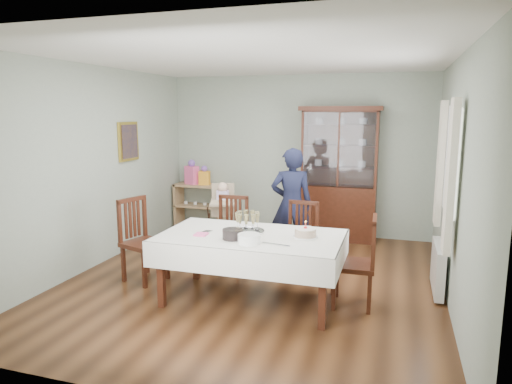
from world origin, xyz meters
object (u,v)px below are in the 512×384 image
at_px(chair_far_left, 230,248).
at_px(gift_bag_pink, 192,173).
at_px(dining_table, 251,268).
at_px(sideboard, 200,206).
at_px(chair_end_left, 144,256).
at_px(woman, 291,204).
at_px(high_chair, 223,224).
at_px(champagne_tray, 248,226).
at_px(chair_far_right, 299,253).
at_px(chair_end_right, 355,279).
at_px(china_cabinet, 339,172).
at_px(birthday_cake, 305,233).
at_px(gift_bag_orange, 204,176).

xyz_separation_m(chair_far_left, gift_bag_pink, (-1.44, 1.91, 0.71)).
distance_m(dining_table, sideboard, 3.44).
distance_m(chair_end_left, woman, 2.13).
relative_size(high_chair, gift_bag_pink, 2.36).
height_order(woman, champagne_tray, woman).
height_order(chair_end_left, high_chair, high_chair).
xyz_separation_m(chair_far_right, woman, (-0.24, 0.57, 0.52)).
distance_m(chair_end_right, gift_bag_pink, 4.16).
distance_m(china_cabinet, sideboard, 2.60).
bearing_deg(champagne_tray, chair_end_left, 175.37).
xyz_separation_m(chair_end_left, birthday_cake, (2.06, -0.14, 0.50)).
height_order(china_cabinet, gift_bag_orange, china_cabinet).
bearing_deg(gift_bag_orange, chair_end_right, -42.06).
distance_m(dining_table, chair_end_right, 1.14).
xyz_separation_m(dining_table, gift_bag_orange, (-1.79, 2.84, 0.57)).
bearing_deg(chair_far_right, chair_end_left, -152.36).
height_order(woman, birthday_cake, woman).
relative_size(chair_far_left, high_chair, 0.93).
xyz_separation_m(chair_far_right, gift_bag_orange, (-2.13, 1.84, 0.67)).
height_order(chair_end_left, chair_end_right, chair_end_left).
relative_size(high_chair, gift_bag_orange, 3.04).
xyz_separation_m(chair_far_right, birthday_cake, (0.25, -0.92, 0.53)).
height_order(dining_table, chair_far_right, chair_far_right).
bearing_deg(chair_end_left, gift_bag_orange, 24.27).
bearing_deg(sideboard, gift_bag_orange, -10.18).
xyz_separation_m(chair_far_left, champagne_tray, (0.53, -0.83, 0.55)).
distance_m(chair_far_right, gift_bag_pink, 3.09).
height_order(chair_far_right, chair_end_left, chair_end_left).
distance_m(chair_far_right, chair_end_left, 1.97).
bearing_deg(birthday_cake, chair_end_left, 176.23).
xyz_separation_m(dining_table, woman, (0.09, 1.57, 0.42)).
bearing_deg(gift_bag_orange, high_chair, -55.00).
distance_m(chair_end_right, high_chair, 2.58).
height_order(dining_table, chair_end_left, chair_end_left).
height_order(sideboard, chair_end_right, chair_end_right).
bearing_deg(champagne_tray, china_cabinet, 76.34).
height_order(chair_end_right, gift_bag_orange, gift_bag_orange).
relative_size(woman, gift_bag_orange, 4.66).
xyz_separation_m(china_cabinet, high_chair, (-1.59, -1.14, -0.71)).
bearing_deg(china_cabinet, chair_far_left, -122.12).
relative_size(dining_table, birthday_cake, 7.47).
xyz_separation_m(chair_far_right, chair_end_left, (-1.81, -0.79, 0.03)).
bearing_deg(champagne_tray, gift_bag_pink, 125.74).
bearing_deg(birthday_cake, china_cabinet, 89.87).
relative_size(dining_table, gift_bag_pink, 4.52).
bearing_deg(sideboard, chair_far_left, -55.90).
bearing_deg(gift_bag_pink, chair_end_right, -39.76).
bearing_deg(chair_end_right, chair_end_left, -92.00).
bearing_deg(champagne_tray, birthday_cake, -1.93).
height_order(champagne_tray, gift_bag_pink, gift_bag_pink).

